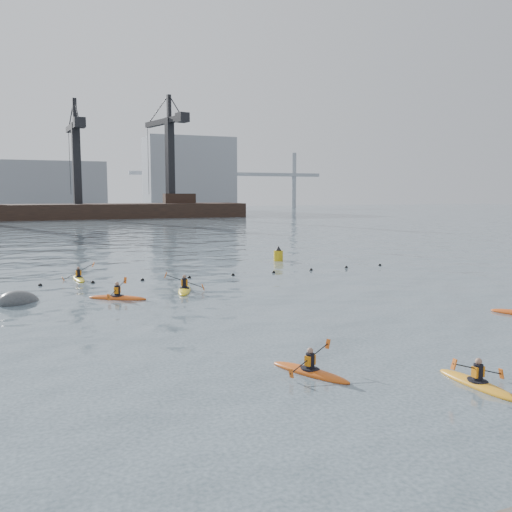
% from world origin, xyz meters
% --- Properties ---
extents(ground, '(400.00, 400.00, 0.00)m').
position_xyz_m(ground, '(0.00, 0.00, 0.00)').
color(ground, '#33434B').
rests_on(ground, ground).
extents(float_line, '(33.24, 0.73, 0.24)m').
position_xyz_m(float_line, '(-0.50, 22.53, 0.03)').
color(float_line, black).
rests_on(float_line, ground).
extents(barge_pier, '(72.00, 19.30, 29.50)m').
position_xyz_m(barge_pier, '(-0.22, 110.00, 1.89)').
color(barge_pier, black).
rests_on(barge_pier, ground).
extents(skyline, '(141.00, 28.00, 22.00)m').
position_xyz_m(skyline, '(2.23, 150.27, 9.25)').
color(skyline, gray).
rests_on(skyline, ground).
extents(kayaker_0, '(1.83, 2.86, 1.01)m').
position_xyz_m(kayaker_0, '(-0.38, 2.73, 0.09)').
color(kayaker_0, '#C24D12').
rests_on(kayaker_0, ground).
extents(kayaker_1, '(2.00, 2.95, 1.03)m').
position_xyz_m(kayaker_1, '(3.58, -0.01, 0.09)').
color(kayaker_1, orange).
rests_on(kayaker_1, ground).
extents(kayaker_2, '(3.04, 2.24, 1.11)m').
position_xyz_m(kayaker_2, '(-4.27, 16.94, 0.10)').
color(kayaker_2, '#D34F13').
rests_on(kayaker_2, ground).
extents(kayaker_3, '(2.19, 3.31, 1.21)m').
position_xyz_m(kayaker_3, '(-0.44, 17.88, 0.10)').
color(kayaker_3, yellow).
rests_on(kayaker_3, ground).
extents(kayaker_5, '(2.06, 2.97, 1.18)m').
position_xyz_m(kayaker_5, '(-5.71, 24.34, 0.09)').
color(kayaker_5, yellow).
rests_on(kayaker_5, ground).
extents(mooring_buoy, '(2.81, 2.90, 1.68)m').
position_xyz_m(mooring_buoy, '(-8.99, 17.85, 0.00)').
color(mooring_buoy, '#3D3F42').
rests_on(mooring_buoy, ground).
extents(nav_buoy, '(0.76, 0.76, 1.39)m').
position_xyz_m(nav_buoy, '(10.10, 28.43, 0.42)').
color(nav_buoy, gold).
rests_on(nav_buoy, ground).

